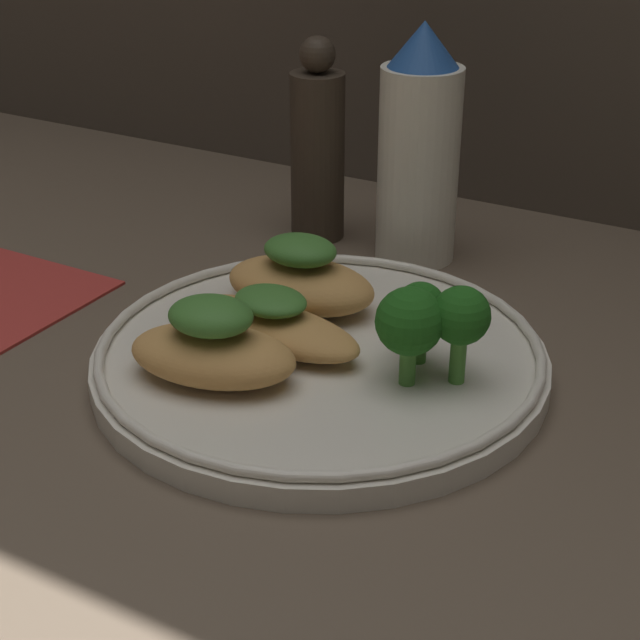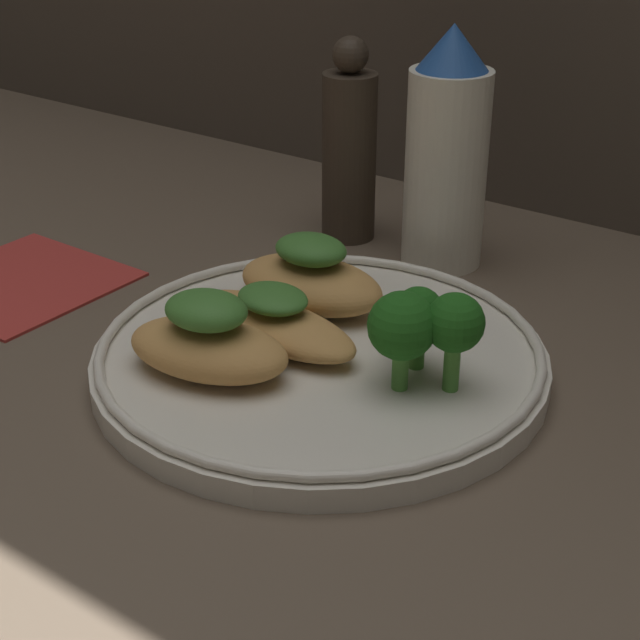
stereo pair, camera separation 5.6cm
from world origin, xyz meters
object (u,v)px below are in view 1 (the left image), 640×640
object	(u,v)px
broccoli_bunch	(428,319)
pepper_grinder	(318,149)
plate	(320,357)
sauce_bottle	(419,150)

from	to	relation	value
broccoli_bunch	pepper_grinder	world-z (taller)	pepper_grinder
plate	sauce_bottle	xyz separation A→B (cm)	(-2.32, 18.03, 7.10)
sauce_bottle	pepper_grinder	world-z (taller)	sauce_bottle
broccoli_bunch	sauce_bottle	distance (cm)	20.10
sauce_bottle	pepper_grinder	xyz separation A→B (cm)	(-8.18, -0.00, -1.22)
plate	broccoli_bunch	world-z (taller)	broccoli_bunch
pepper_grinder	broccoli_bunch	bearing A→B (deg)	-46.35
sauce_bottle	pepper_grinder	size ratio (longest dim) A/B	1.12
broccoli_bunch	sauce_bottle	world-z (taller)	sauce_bottle
broccoli_bunch	pepper_grinder	xyz separation A→B (cm)	(-16.98, 17.81, 1.83)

